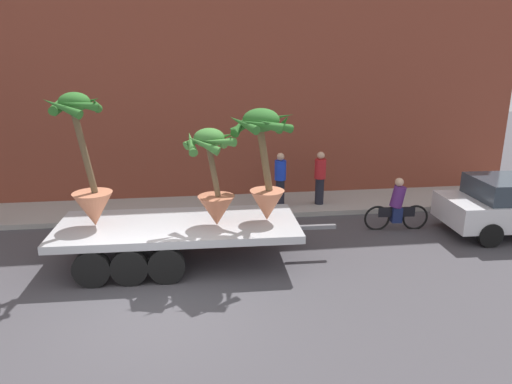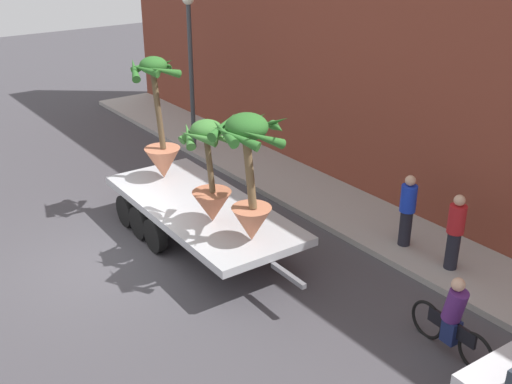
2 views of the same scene
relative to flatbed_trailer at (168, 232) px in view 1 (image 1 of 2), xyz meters
name	(u,v)px [view 1 (image 1 of 2)]	position (x,y,z in m)	size (l,w,h in m)	color
ground_plane	(157,311)	(-0.15, -2.26, -0.76)	(60.00, 60.00, 0.00)	#423F44
sidewalk	(170,209)	(-0.15, 3.84, -0.69)	(24.00, 2.20, 0.15)	#A39E99
building_facade	(165,68)	(-0.15, 5.54, 3.61)	(24.00, 1.20, 8.73)	brown
flatbed_trailer	(168,232)	(0.00, 0.00, 0.00)	(6.63, 2.49, 0.98)	#B7BABF
potted_palm_rear	(214,180)	(1.10, -0.25, 1.30)	(1.25, 1.31, 2.26)	#B26647
potted_palm_middle	(87,171)	(-1.71, 0.07, 1.52)	(1.25, 1.28, 3.04)	#C17251
potted_palm_front	(264,158)	(2.27, -0.07, 1.73)	(1.64, 1.65, 2.65)	#C17251
cyclist	(397,207)	(6.29, 1.36, -0.09)	(1.84, 0.37, 1.54)	black
pedestrian_near_gate	(320,177)	(4.63, 3.52, 0.28)	(0.36, 0.36, 1.71)	black
pedestrian_far_left	(280,178)	(3.34, 3.51, 0.28)	(0.36, 0.36, 1.71)	black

